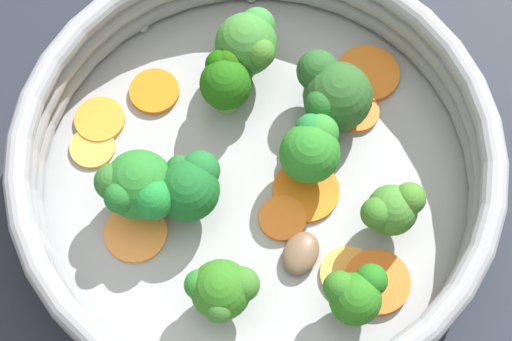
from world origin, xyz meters
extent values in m
plane|color=#1E232D|center=(0.00, 0.00, 0.00)|extent=(4.00, 4.00, 0.00)
cylinder|color=#939699|center=(0.00, 0.00, 0.01)|extent=(0.30, 0.30, 0.01)
torus|color=gray|center=(0.00, 0.00, 0.02)|extent=(0.32, 0.32, 0.02)
torus|color=gray|center=(0.00, 0.00, 0.04)|extent=(0.32, 0.32, 0.02)
torus|color=gray|center=(0.00, 0.00, 0.06)|extent=(0.32, 0.32, 0.02)
sphere|color=#929497|center=(0.15, -0.02, 0.02)|extent=(0.01, 0.01, 0.01)
cylinder|color=orange|center=(0.10, 0.01, 0.02)|extent=(0.05, 0.05, 0.00)
cylinder|color=orange|center=(-0.03, 0.01, 0.02)|extent=(0.04, 0.04, 0.00)
cylinder|color=orange|center=(0.01, -0.11, 0.02)|extent=(0.06, 0.06, 0.01)
cylinder|color=orange|center=(-0.03, -0.02, 0.02)|extent=(0.05, 0.05, 0.00)
cylinder|color=orange|center=(-0.01, -0.09, 0.02)|extent=(0.04, 0.04, 0.00)
cylinder|color=orange|center=(-0.11, -0.01, 0.02)|extent=(0.06, 0.06, 0.01)
cylinder|color=orange|center=(0.11, 0.05, 0.02)|extent=(0.05, 0.05, 0.00)
cylinder|color=gold|center=(-0.09, 0.00, 0.02)|extent=(0.05, 0.05, 0.00)
cylinder|color=orange|center=(0.04, 0.05, 0.02)|extent=(0.05, 0.05, 0.00)
cylinder|color=#F68E3F|center=(0.02, 0.09, 0.02)|extent=(0.06, 0.06, 0.00)
cylinder|color=#F9983D|center=(0.09, 0.07, 0.02)|extent=(0.04, 0.04, 0.00)
cylinder|color=#769B55|center=(-0.11, 0.01, 0.02)|extent=(0.01, 0.01, 0.02)
sphere|color=#266B19|center=(-0.11, 0.01, 0.04)|extent=(0.03, 0.03, 0.03)
sphere|color=#2D6B1F|center=(-0.10, 0.02, 0.05)|extent=(0.02, 0.02, 0.02)
sphere|color=#206A19|center=(-0.11, 0.00, 0.04)|extent=(0.02, 0.02, 0.02)
cylinder|color=#658648|center=(0.07, -0.05, 0.02)|extent=(0.01, 0.01, 0.02)
sphere|color=#37772E|center=(0.07, -0.05, 0.05)|extent=(0.04, 0.04, 0.04)
sphere|color=#3B7226|center=(0.05, -0.05, 0.06)|extent=(0.02, 0.02, 0.02)
sphere|color=#347E34|center=(0.07, -0.07, 0.05)|extent=(0.03, 0.03, 0.03)
cylinder|color=#81A861|center=(-0.08, -0.04, 0.02)|extent=(0.01, 0.01, 0.02)
sphere|color=#3C782A|center=(-0.08, -0.04, 0.04)|extent=(0.03, 0.03, 0.03)
sphere|color=#367024|center=(-0.08, -0.03, 0.05)|extent=(0.02, 0.02, 0.02)
sphere|color=#3C7424|center=(-0.09, -0.05, 0.05)|extent=(0.02, 0.02, 0.02)
cylinder|color=#76A75B|center=(0.06, -0.02, 0.02)|extent=(0.02, 0.02, 0.02)
sphere|color=#1B580F|center=(0.06, -0.02, 0.04)|extent=(0.04, 0.04, 0.04)
sphere|color=#145006|center=(0.07, -0.03, 0.05)|extent=(0.02, 0.02, 0.02)
sphere|color=#1E5009|center=(0.06, -0.03, 0.05)|extent=(0.02, 0.02, 0.02)
cylinder|color=#5C8A55|center=(0.00, -0.07, 0.02)|extent=(0.02, 0.02, 0.01)
sphere|color=#265322|center=(0.00, -0.07, 0.04)|extent=(0.05, 0.05, 0.05)
sphere|color=#1F5A20|center=(0.00, -0.06, 0.05)|extent=(0.02, 0.02, 0.02)
sphere|color=#235423|center=(0.02, -0.08, 0.05)|extent=(0.03, 0.03, 0.03)
cylinder|color=#6DA84E|center=(0.01, 0.05, 0.02)|extent=(0.01, 0.01, 0.02)
sphere|color=#175B23|center=(0.01, 0.05, 0.04)|extent=(0.04, 0.04, 0.04)
sphere|color=#1E5B24|center=(0.03, 0.04, 0.05)|extent=(0.02, 0.02, 0.02)
sphere|color=#1B642A|center=(0.02, 0.03, 0.05)|extent=(0.03, 0.03, 0.03)
cylinder|color=#6C9953|center=(-0.02, -0.03, 0.02)|extent=(0.01, 0.01, 0.02)
sphere|color=#277524|center=(-0.02, -0.03, 0.05)|extent=(0.04, 0.04, 0.04)
sphere|color=#217A2E|center=(-0.01, -0.04, 0.05)|extent=(0.02, 0.02, 0.02)
sphere|color=#1E712E|center=(-0.01, -0.04, 0.05)|extent=(0.02, 0.02, 0.02)
sphere|color=#2E7E2C|center=(-0.01, -0.04, 0.05)|extent=(0.03, 0.03, 0.03)
cylinder|color=#5D9044|center=(0.04, 0.07, 0.02)|extent=(0.01, 0.01, 0.02)
sphere|color=#247027|center=(0.04, 0.07, 0.04)|extent=(0.05, 0.05, 0.05)
sphere|color=#1B782D|center=(0.02, 0.07, 0.05)|extent=(0.03, 0.03, 0.03)
sphere|color=#1E6625|center=(0.04, 0.08, 0.05)|extent=(0.02, 0.02, 0.02)
sphere|color=#2C6627|center=(0.05, 0.08, 0.05)|extent=(0.02, 0.02, 0.02)
cylinder|color=#6D955B|center=(-0.05, 0.07, 0.02)|extent=(0.01, 0.01, 0.02)
sphere|color=#2B6A1B|center=(-0.05, 0.07, 0.04)|extent=(0.04, 0.04, 0.04)
sphere|color=#316725|center=(-0.06, 0.08, 0.05)|extent=(0.02, 0.02, 0.02)
sphere|color=#356E23|center=(-0.06, 0.06, 0.04)|extent=(0.02, 0.02, 0.02)
sphere|color=#247124|center=(-0.04, 0.08, 0.04)|extent=(0.02, 0.02, 0.02)
ellipsoid|color=brown|center=(-0.06, 0.01, 0.02)|extent=(0.03, 0.04, 0.01)
camera|label=1|loc=(-0.17, 0.15, 0.55)|focal=60.00mm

